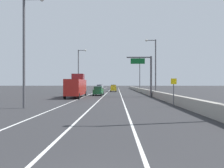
{
  "coord_description": "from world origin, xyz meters",
  "views": [
    {
      "loc": [
        0.6,
        -3.32,
        2.46
      ],
      "look_at": [
        -0.76,
        52.53,
        2.35
      ],
      "focal_mm": 30.91,
      "sensor_mm": 36.0,
      "label": 1
    }
  ],
  "objects_px": {
    "speed_advisory_sign": "(174,90)",
    "lamp_post_left_mid": "(79,68)",
    "overhead_sign_gantry": "(147,71)",
    "car_white_3": "(101,87)",
    "car_gray_2": "(99,87)",
    "car_black_4": "(113,87)",
    "lamp_post_left_near": "(26,45)",
    "lamp_post_right_third": "(139,72)",
    "car_green_1": "(98,91)",
    "car_yellow_0": "(113,88)",
    "box_truck": "(76,86)",
    "lamp_post_right_second": "(154,64)"
  },
  "relations": [
    {
      "from": "overhead_sign_gantry",
      "to": "car_white_3",
      "type": "distance_m",
      "value": 52.87
    },
    {
      "from": "speed_advisory_sign",
      "to": "car_yellow_0",
      "type": "distance_m",
      "value": 38.8
    },
    {
      "from": "box_truck",
      "to": "car_white_3",
      "type": "bearing_deg",
      "value": 89.97
    },
    {
      "from": "lamp_post_right_third",
      "to": "lamp_post_left_near",
      "type": "height_order",
      "value": "same"
    },
    {
      "from": "car_yellow_0",
      "to": "car_white_3",
      "type": "height_order",
      "value": "car_white_3"
    },
    {
      "from": "speed_advisory_sign",
      "to": "car_green_1",
      "type": "height_order",
      "value": "speed_advisory_sign"
    },
    {
      "from": "car_yellow_0",
      "to": "box_truck",
      "type": "xyz_separation_m",
      "value": [
        -6.17,
        -24.6,
        0.92
      ]
    },
    {
      "from": "lamp_post_right_third",
      "to": "box_truck",
      "type": "bearing_deg",
      "value": -117.1
    },
    {
      "from": "lamp_post_left_near",
      "to": "lamp_post_right_second",
      "type": "bearing_deg",
      "value": 48.69
    },
    {
      "from": "car_gray_2",
      "to": "speed_advisory_sign",
      "type": "bearing_deg",
      "value": -76.88
    },
    {
      "from": "lamp_post_right_third",
      "to": "car_green_1",
      "type": "distance_m",
      "value": 25.31
    },
    {
      "from": "lamp_post_left_mid",
      "to": "car_white_3",
      "type": "bearing_deg",
      "value": 86.54
    },
    {
      "from": "speed_advisory_sign",
      "to": "car_black_4",
      "type": "height_order",
      "value": "speed_advisory_sign"
    },
    {
      "from": "car_yellow_0",
      "to": "lamp_post_left_near",
      "type": "bearing_deg",
      "value": -101.4
    },
    {
      "from": "lamp_post_right_third",
      "to": "car_yellow_0",
      "type": "distance_m",
      "value": 10.35
    },
    {
      "from": "car_green_1",
      "to": "box_truck",
      "type": "distance_m",
      "value": 6.89
    },
    {
      "from": "car_white_3",
      "to": "box_truck",
      "type": "relative_size",
      "value": 0.46
    },
    {
      "from": "lamp_post_left_near",
      "to": "car_black_4",
      "type": "xyz_separation_m",
      "value": [
        7.63,
        62.75,
        -5.29
      ]
    },
    {
      "from": "car_green_1",
      "to": "box_truck",
      "type": "relative_size",
      "value": 0.5
    },
    {
      "from": "overhead_sign_gantry",
      "to": "car_green_1",
      "type": "height_order",
      "value": "overhead_sign_gantry"
    },
    {
      "from": "lamp_post_left_mid",
      "to": "car_green_1",
      "type": "distance_m",
      "value": 11.51
    },
    {
      "from": "car_white_3",
      "to": "car_yellow_0",
      "type": "bearing_deg",
      "value": -77.67
    },
    {
      "from": "car_black_4",
      "to": "box_truck",
      "type": "height_order",
      "value": "box_truck"
    },
    {
      "from": "car_yellow_0",
      "to": "lamp_post_left_mid",
      "type": "bearing_deg",
      "value": -129.66
    },
    {
      "from": "speed_advisory_sign",
      "to": "car_white_3",
      "type": "relative_size",
      "value": 0.71
    },
    {
      "from": "lamp_post_left_mid",
      "to": "car_black_4",
      "type": "relative_size",
      "value": 2.4
    },
    {
      "from": "overhead_sign_gantry",
      "to": "lamp_post_right_second",
      "type": "height_order",
      "value": "lamp_post_right_second"
    },
    {
      "from": "car_gray_2",
      "to": "car_black_4",
      "type": "height_order",
      "value": "car_gray_2"
    },
    {
      "from": "car_white_3",
      "to": "box_truck",
      "type": "height_order",
      "value": "box_truck"
    },
    {
      "from": "box_truck",
      "to": "speed_advisory_sign",
      "type": "bearing_deg",
      "value": -45.7
    },
    {
      "from": "speed_advisory_sign",
      "to": "lamp_post_right_third",
      "type": "height_order",
      "value": "lamp_post_right_third"
    },
    {
      "from": "overhead_sign_gantry",
      "to": "car_gray_2",
      "type": "xyz_separation_m",
      "value": [
        -12.41,
        40.1,
        -3.7
      ]
    },
    {
      "from": "lamp_post_right_third",
      "to": "lamp_post_left_near",
      "type": "distance_m",
      "value": 46.12
    },
    {
      "from": "speed_advisory_sign",
      "to": "car_green_1",
      "type": "distance_m",
      "value": 21.84
    },
    {
      "from": "lamp_post_right_third",
      "to": "car_green_1",
      "type": "bearing_deg",
      "value": -116.43
    },
    {
      "from": "car_white_3",
      "to": "lamp_post_right_third",
      "type": "bearing_deg",
      "value": -59.77
    },
    {
      "from": "speed_advisory_sign",
      "to": "box_truck",
      "type": "bearing_deg",
      "value": 134.3
    },
    {
      "from": "speed_advisory_sign",
      "to": "lamp_post_left_mid",
      "type": "relative_size",
      "value": 0.27
    },
    {
      "from": "overhead_sign_gantry",
      "to": "box_truck",
      "type": "relative_size",
      "value": 0.83
    },
    {
      "from": "car_yellow_0",
      "to": "car_white_3",
      "type": "xyz_separation_m",
      "value": [
        -6.14,
        28.08,
        0.02
      ]
    },
    {
      "from": "lamp_post_left_mid",
      "to": "car_green_1",
      "type": "bearing_deg",
      "value": -56.33
    },
    {
      "from": "car_yellow_0",
      "to": "car_gray_2",
      "type": "xyz_separation_m",
      "value": [
        -5.81,
        17.0,
        -0.01
      ]
    },
    {
      "from": "lamp_post_left_near",
      "to": "car_gray_2",
      "type": "height_order",
      "value": "lamp_post_left_near"
    },
    {
      "from": "lamp_post_right_third",
      "to": "car_yellow_0",
      "type": "relative_size",
      "value": 2.68
    },
    {
      "from": "lamp_post_right_third",
      "to": "car_green_1",
      "type": "height_order",
      "value": "lamp_post_right_third"
    },
    {
      "from": "lamp_post_right_second",
      "to": "car_black_4",
      "type": "relative_size",
      "value": 2.4
    },
    {
      "from": "lamp_post_left_mid",
      "to": "box_truck",
      "type": "height_order",
      "value": "lamp_post_left_mid"
    },
    {
      "from": "lamp_post_right_third",
      "to": "car_gray_2",
      "type": "xyz_separation_m",
      "value": [
        -14.01,
        13.52,
        -5.28
      ]
    },
    {
      "from": "lamp_post_left_near",
      "to": "car_yellow_0",
      "type": "bearing_deg",
      "value": 78.6
    },
    {
      "from": "lamp_post_left_mid",
      "to": "lamp_post_left_near",
      "type": "bearing_deg",
      "value": -89.13
    }
  ]
}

